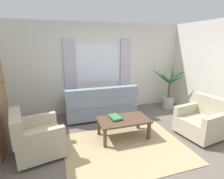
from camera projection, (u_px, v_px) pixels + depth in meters
ground_plane at (126, 148)px, 3.50m from camera, size 6.24×6.24×0.00m
wall_back at (98, 68)px, 5.24m from camera, size 5.32×0.12×2.60m
window_with_curtains at (99, 63)px, 5.12m from camera, size 1.98×0.07×1.40m
area_rug at (126, 148)px, 3.50m from camera, size 2.37×1.82×0.01m
couch at (101, 105)px, 4.85m from camera, size 1.90×0.82×0.92m
armchair_left at (35, 138)px, 3.21m from camera, size 0.98×0.99×0.88m
armchair_right at (202, 121)px, 3.90m from camera, size 0.94×0.95×0.88m
coffee_table at (123, 121)px, 3.81m from camera, size 1.10×0.64×0.44m
book_stack_on_table at (115, 117)px, 3.82m from camera, size 0.25×0.36×0.05m
potted_plant at (169, 90)px, 5.53m from camera, size 1.19×1.09×1.28m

